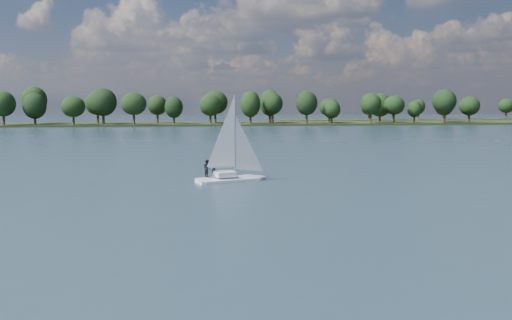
{
  "coord_description": "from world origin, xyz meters",
  "views": [
    {
      "loc": [
        -2.43,
        -23.03,
        7.94
      ],
      "look_at": [
        6.21,
        32.8,
        2.5
      ],
      "focal_mm": 40.0,
      "sensor_mm": 36.0,
      "label": 1
    }
  ],
  "objects": [
    {
      "name": "ground",
      "position": [
        0.0,
        100.0,
        0.0
      ],
      "size": [
        700.0,
        700.0,
        0.0
      ],
      "primitive_type": "plane",
      "color": "#233342",
      "rests_on": "ground"
    },
    {
      "name": "sailboat",
      "position": [
        3.73,
        35.59,
        2.63
      ],
      "size": [
        7.42,
        4.43,
        9.44
      ],
      "rotation": [
        0.0,
        0.0,
        0.37
      ],
      "color": "silver",
      "rests_on": "ground"
    },
    {
      "name": "far_shore_back",
      "position": [
        160.0,
        260.0,
        0.0
      ],
      "size": [
        220.0,
        30.0,
        1.4
      ],
      "primitive_type": "cube",
      "color": "black",
      "rests_on": "ground"
    },
    {
      "name": "far_shore",
      "position": [
        0.0,
        212.0,
        0.0
      ],
      "size": [
        660.0,
        40.0,
        1.5
      ],
      "primitive_type": "cube",
      "color": "black",
      "rests_on": "ground"
    },
    {
      "name": "treeline",
      "position": [
        -14.06,
        208.19,
        8.02
      ],
      "size": [
        563.21,
        73.49,
        18.1
      ],
      "color": "black",
      "rests_on": "ground"
    }
  ]
}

